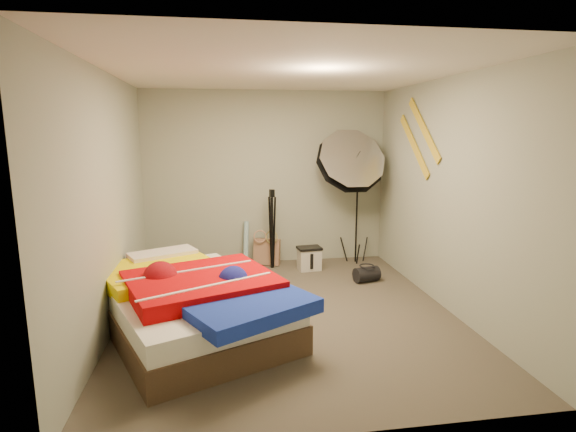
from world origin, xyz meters
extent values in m
plane|color=#4C4439|center=(0.00, 0.00, 0.00)|extent=(4.00, 4.00, 0.00)
plane|color=silver|center=(0.00, 0.00, 2.50)|extent=(4.00, 4.00, 0.00)
plane|color=gray|center=(0.00, 2.00, 1.25)|extent=(3.50, 0.00, 3.50)
plane|color=gray|center=(0.00, -2.00, 1.25)|extent=(3.50, 0.00, 3.50)
plane|color=gray|center=(-1.75, 0.00, 1.25)|extent=(0.00, 4.00, 4.00)
plane|color=gray|center=(1.75, 0.00, 1.25)|extent=(0.00, 4.00, 4.00)
cube|color=#A77D62|center=(-0.02, 1.83, 0.19)|extent=(0.42, 0.29, 0.39)
cylinder|color=#55A1B9|center=(-0.32, 1.90, 0.32)|extent=(0.12, 0.19, 0.64)
cube|color=beige|center=(0.54, 1.48, 0.15)|extent=(0.33, 0.25, 0.30)
cylinder|color=black|center=(1.17, 0.86, 0.10)|extent=(0.36, 0.26, 0.20)
cube|color=gold|center=(1.73, 0.60, 1.95)|extent=(0.02, 0.91, 0.78)
cube|color=gold|center=(1.73, 0.85, 1.75)|extent=(0.02, 0.91, 0.78)
cube|color=#4C3726|center=(-0.99, -0.29, 0.13)|extent=(2.14, 2.46, 0.27)
cube|color=white|center=(-0.99, -0.29, 0.36)|extent=(2.09, 2.40, 0.18)
cube|color=#F9E501|center=(-1.31, 0.08, 0.49)|extent=(1.46, 1.40, 0.14)
cube|color=#C40609|center=(-0.88, -0.41, 0.51)|extent=(1.59, 1.47, 0.16)
cube|color=#1933B8|center=(-0.49, -0.91, 0.48)|extent=(1.30, 1.22, 0.12)
cube|color=#EEAEC8|center=(-1.34, 0.51, 0.53)|extent=(0.79, 0.61, 0.14)
cylinder|color=black|center=(1.31, 1.77, 0.79)|extent=(0.03, 0.03, 1.58)
cube|color=black|center=(1.31, 1.77, 1.53)|extent=(0.07, 0.07, 0.10)
cone|color=silver|center=(1.14, 1.64, 1.48)|extent=(1.19, 0.88, 1.16)
cylinder|color=black|center=(0.04, 1.66, 0.51)|extent=(0.04, 0.04, 1.02)
cube|color=black|center=(0.04, 1.66, 1.08)|extent=(0.08, 0.08, 0.11)
camera|label=1|loc=(-0.69, -4.50, 1.93)|focal=28.00mm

